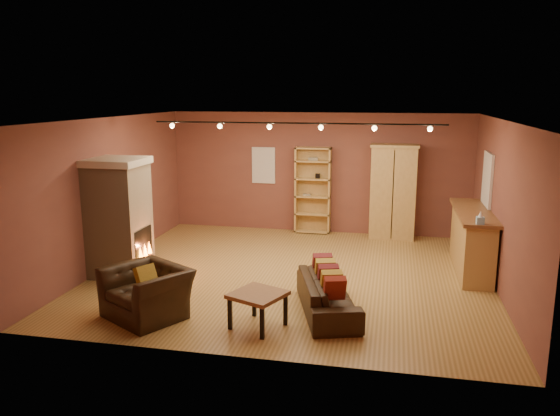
% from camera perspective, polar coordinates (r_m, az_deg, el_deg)
% --- Properties ---
extents(floor, '(7.00, 7.00, 0.00)m').
position_cam_1_polar(floor, '(10.01, 1.27, -6.95)').
color(floor, olive).
rests_on(floor, ground).
extents(ceiling, '(7.00, 7.00, 0.00)m').
position_cam_1_polar(ceiling, '(9.48, 1.35, 9.27)').
color(ceiling, '#55341B').
rests_on(ceiling, back_wall).
extents(back_wall, '(7.00, 0.02, 2.80)m').
position_cam_1_polar(back_wall, '(12.82, 3.97, 3.66)').
color(back_wall, brown).
rests_on(back_wall, floor).
extents(left_wall, '(0.02, 6.50, 2.80)m').
position_cam_1_polar(left_wall, '(10.84, -17.21, 1.62)').
color(left_wall, brown).
rests_on(left_wall, floor).
extents(right_wall, '(0.02, 6.50, 2.80)m').
position_cam_1_polar(right_wall, '(9.66, 22.18, 0.06)').
color(right_wall, brown).
rests_on(right_wall, floor).
extents(fireplace, '(1.01, 0.98, 2.12)m').
position_cam_1_polar(fireplace, '(10.17, -16.45, -0.94)').
color(fireplace, tan).
rests_on(fireplace, floor).
extents(back_window, '(0.56, 0.04, 0.86)m').
position_cam_1_polar(back_window, '(13.01, -1.73, 4.48)').
color(back_window, silver).
rests_on(back_window, back_wall).
extents(bookcase, '(0.83, 0.32, 2.02)m').
position_cam_1_polar(bookcase, '(12.78, 3.49, 1.95)').
color(bookcase, tan).
rests_on(bookcase, floor).
extents(armoire, '(1.05, 0.60, 2.13)m').
position_cam_1_polar(armoire, '(12.49, 11.72, 1.69)').
color(armoire, tan).
rests_on(armoire, floor).
extents(bar_counter, '(0.64, 2.39, 1.14)m').
position_cam_1_polar(bar_counter, '(10.67, 19.40, -3.19)').
color(bar_counter, tan).
rests_on(bar_counter, floor).
extents(tissue_box, '(0.13, 0.13, 0.23)m').
position_cam_1_polar(tissue_box, '(9.47, 20.20, -1.05)').
color(tissue_box, '#86B4D6').
rests_on(tissue_box, bar_counter).
extents(right_window, '(0.05, 0.90, 1.00)m').
position_cam_1_polar(right_window, '(10.97, 20.87, 2.82)').
color(right_window, silver).
rests_on(right_window, right_wall).
extents(loveseat, '(1.04, 1.92, 0.77)m').
position_cam_1_polar(loveseat, '(8.27, 5.01, -8.36)').
color(loveseat, black).
rests_on(loveseat, floor).
extents(armchair, '(1.35, 1.21, 0.99)m').
position_cam_1_polar(armchair, '(8.29, -13.77, -7.75)').
color(armchair, black).
rests_on(armchair, floor).
extents(coffee_table, '(0.88, 0.88, 0.51)m').
position_cam_1_polar(coffee_table, '(7.73, -2.33, -9.36)').
color(coffee_table, brown).
rests_on(coffee_table, floor).
extents(track_rail, '(5.20, 0.09, 0.13)m').
position_cam_1_polar(track_rail, '(9.68, 1.57, 8.66)').
color(track_rail, black).
rests_on(track_rail, ceiling).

